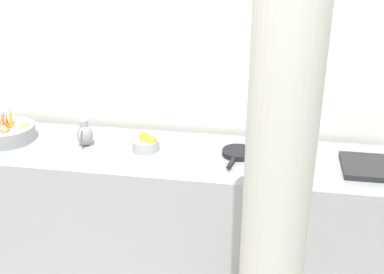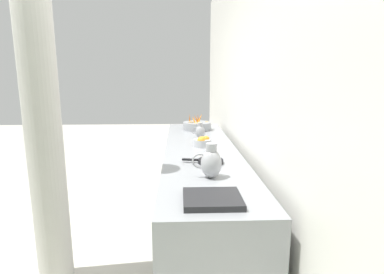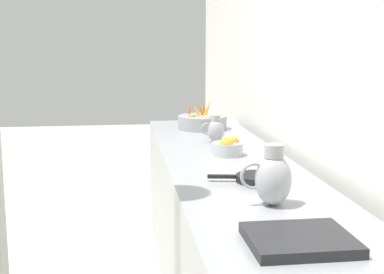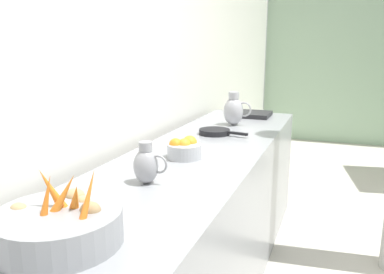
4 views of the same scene
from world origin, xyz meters
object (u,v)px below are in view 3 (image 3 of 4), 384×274
orange_bowl (228,147)px  metal_pitcher_tall (273,178)px  metal_pitcher_short (215,130)px  vegetable_colander (202,122)px  skillet_on_counter (257,178)px

orange_bowl → metal_pitcher_tall: (0.01, 0.98, 0.06)m
orange_bowl → metal_pitcher_short: 0.43m
vegetable_colander → metal_pitcher_short: bearing=90.2°
vegetable_colander → skillet_on_counter: size_ratio=1.10×
vegetable_colander → orange_bowl: size_ratio=2.06×
metal_pitcher_tall → metal_pitcher_short: metal_pitcher_tall is taller
metal_pitcher_short → skillet_on_counter: size_ratio=0.53×
vegetable_colander → orange_bowl: bearing=89.9°
metal_pitcher_tall → skillet_on_counter: metal_pitcher_tall is taller
vegetable_colander → orange_bowl: vegetable_colander is taller
metal_pitcher_short → skillet_on_counter: 1.05m
metal_pitcher_short → metal_pitcher_tall: bearing=89.3°
skillet_on_counter → vegetable_colander: bearing=-89.4°
vegetable_colander → metal_pitcher_short: (-0.00, 0.57, 0.03)m
orange_bowl → vegetable_colander: bearing=-90.1°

